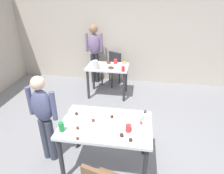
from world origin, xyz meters
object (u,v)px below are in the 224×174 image
at_px(chair_far_table, 113,67).
at_px(person_adult_far, 94,49).
at_px(dining_table_near, 106,130).
at_px(person_girl_near, 43,114).
at_px(dining_table_far, 108,71).
at_px(soda_can, 61,127).
at_px(mixing_bowl, 136,116).
at_px(pitcher_far, 95,65).

xyz_separation_m(chair_far_table, person_adult_far, (-0.50, 0.05, 0.45)).
xyz_separation_m(dining_table_near, chair_far_table, (-0.34, 2.82, -0.15)).
distance_m(person_girl_near, person_adult_far, 2.86).
xyz_separation_m(dining_table_far, soda_can, (-0.15, -2.39, 0.19)).
bearing_deg(mixing_bowl, chair_far_table, 105.15).
xyz_separation_m(dining_table_far, pitcher_far, (-0.23, -0.24, 0.23)).
relative_size(dining_table_near, person_girl_near, 0.87).
relative_size(dining_table_far, pitcher_far, 4.74).
bearing_deg(soda_can, dining_table_near, 24.41).
relative_size(person_girl_near, pitcher_far, 6.71).
relative_size(dining_table_far, soda_can, 7.85).
relative_size(dining_table_near, dining_table_far, 1.24).
xyz_separation_m(person_girl_near, pitcher_far, (0.28, 1.90, 0.05)).
height_order(mixing_bowl, pitcher_far, pitcher_far).
relative_size(soda_can, pitcher_far, 0.60).
distance_m(chair_far_table, soda_can, 3.08).
xyz_separation_m(dining_table_near, dining_table_far, (-0.36, 2.16, -0.03)).
distance_m(chair_far_table, person_adult_far, 0.68).
relative_size(person_adult_far, mixing_bowl, 7.77).
distance_m(dining_table_far, person_girl_near, 2.21).
bearing_deg(person_adult_far, soda_can, -83.90).
distance_m(person_girl_near, soda_can, 0.44).
bearing_deg(chair_far_table, soda_can, -93.16).
bearing_deg(chair_far_table, dining_table_far, -91.62).
distance_m(dining_table_far, person_adult_far, 0.92).
bearing_deg(person_adult_far, mixing_bowl, -65.74).
bearing_deg(chair_far_table, person_girl_near, -100.71).
height_order(person_girl_near, pitcher_far, person_girl_near).
distance_m(person_girl_near, mixing_bowl, 1.26).
distance_m(dining_table_far, mixing_bowl, 2.13).
bearing_deg(mixing_bowl, dining_table_far, 110.32).
relative_size(person_girl_near, mixing_bowl, 6.69).
bearing_deg(mixing_bowl, dining_table_near, -155.65).
bearing_deg(person_adult_far, person_girl_near, -90.60).
bearing_deg(pitcher_far, person_adult_far, 104.80).
height_order(dining_table_far, mixing_bowl, mixing_bowl).
bearing_deg(pitcher_far, dining_table_near, -72.93).
height_order(person_adult_far, soda_can, person_adult_far).
height_order(dining_table_near, soda_can, soda_can).
height_order(dining_table_near, dining_table_far, same).
height_order(dining_table_far, chair_far_table, chair_far_table).
height_order(dining_table_far, person_adult_far, person_adult_far).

